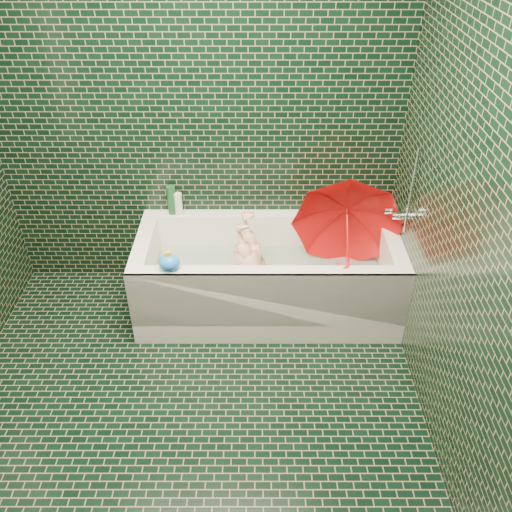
{
  "coord_description": "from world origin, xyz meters",
  "views": [
    {
      "loc": [
        0.37,
        -1.84,
        2.47
      ],
      "look_at": [
        0.37,
        0.82,
        0.57
      ],
      "focal_mm": 38.0,
      "sensor_mm": 36.0,
      "label": 1
    }
  ],
  "objects_px": {
    "child": "(254,273)",
    "umbrella": "(347,236)",
    "bath_toy": "(169,262)",
    "bathtub": "(268,283)",
    "rubber_duck": "(363,207)"
  },
  "relations": [
    {
      "from": "child",
      "to": "umbrella",
      "type": "bearing_deg",
      "value": 108.36
    },
    {
      "from": "umbrella",
      "to": "bath_toy",
      "type": "distance_m",
      "value": 1.12
    },
    {
      "from": "bathtub",
      "to": "umbrella",
      "type": "xyz_separation_m",
      "value": [
        0.5,
        -0.01,
        0.38
      ]
    },
    {
      "from": "child",
      "to": "rubber_duck",
      "type": "xyz_separation_m",
      "value": [
        0.74,
        0.36,
        0.29
      ]
    },
    {
      "from": "umbrella",
      "to": "rubber_duck",
      "type": "xyz_separation_m",
      "value": [
        0.15,
        0.35,
        0.0
      ]
    },
    {
      "from": "bath_toy",
      "to": "bathtub",
      "type": "bearing_deg",
      "value": 51.68
    },
    {
      "from": "rubber_duck",
      "to": "bathtub",
      "type": "bearing_deg",
      "value": -173.03
    },
    {
      "from": "child",
      "to": "rubber_duck",
      "type": "bearing_deg",
      "value": 133.26
    },
    {
      "from": "rubber_duck",
      "to": "child",
      "type": "bearing_deg",
      "value": -175.05
    },
    {
      "from": "child",
      "to": "bath_toy",
      "type": "relative_size",
      "value": 5.0
    },
    {
      "from": "umbrella",
      "to": "rubber_duck",
      "type": "distance_m",
      "value": 0.38
    },
    {
      "from": "child",
      "to": "bath_toy",
      "type": "height_order",
      "value": "bath_toy"
    },
    {
      "from": "bathtub",
      "to": "child",
      "type": "bearing_deg",
      "value": -170.0
    },
    {
      "from": "bathtub",
      "to": "umbrella",
      "type": "height_order",
      "value": "umbrella"
    },
    {
      "from": "bathtub",
      "to": "child",
      "type": "height_order",
      "value": "bathtub"
    }
  ]
}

